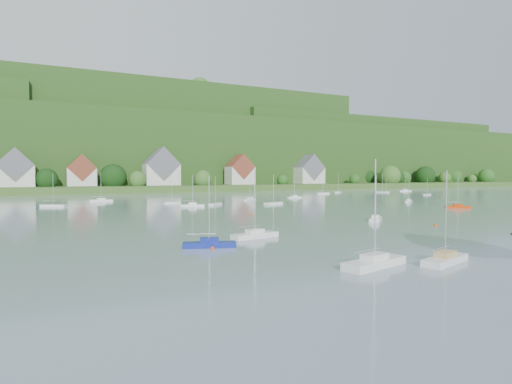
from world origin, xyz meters
The scene contains 18 objects.
far_shore_strip centered at (0.00, 200.00, 1.50)m, with size 600.00×60.00×3.00m, color #345821.
forested_ridge centered at (0.39, 268.57, 22.89)m, with size 620.00×181.22×69.89m.
village_building_0 centered at (-55.00, 187.00, 9.51)m, with size 14.00×10.40×16.00m.
village_building_1 centered at (-30.00, 189.00, 8.75)m, with size 12.00×9.36×14.00m.
village_building_2 centered at (5.00, 188.00, 10.27)m, with size 16.00×11.44×18.00m.
village_building_3 centered at (45.00, 186.00, 9.43)m, with size 13.00×10.40×15.50m.
village_building_4 centered at (90.00, 190.00, 9.59)m, with size 15.00×10.40×16.50m.
near_sailboat_0 centered at (-18.84, 15.80, 0.47)m, with size 7.17×3.55×9.32m.
near_sailboat_1 centered at (-28.16, 31.58, 0.43)m, with size 6.01×3.36×7.82m.
near_sailboat_2 centered at (-12.10, 14.13, 0.44)m, with size 6.43×3.50×8.36m.
near_sailboat_3 centered at (6.52, 43.64, 0.43)m, with size 5.45×5.23×7.97m.
near_sailboat_5 centered at (43.64, 56.58, 0.42)m, with size 5.35×4.49×7.43m.
near_sailboat_6 centered at (-20.63, 35.54, 0.45)m, with size 6.60×3.01×8.61m.
mooring_buoy_0 centered at (-27.26, 32.65, 0.00)m, with size 0.39×0.39×0.39m, color #ED4A0B.
mooring_buoy_2 centered at (9.93, 34.05, 0.00)m, with size 0.47×0.47×0.47m, color #ED4A0B.
mooring_buoy_3 centered at (-8.74, 61.54, 0.00)m, with size 0.40×0.40×0.40m, color #ED4A0B.
mooring_buoy_5 centered at (-28.34, 30.14, 0.00)m, with size 0.44×0.44×0.44m, color #ED4A0B.
far_sailboat_cluster centered at (11.48, 116.96, 0.37)m, with size 201.80×75.60×8.71m.
Camera 1 is at (-44.14, -12.14, 7.98)m, focal length 29.76 mm.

